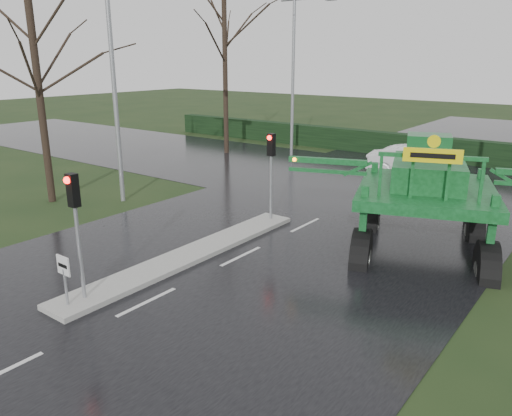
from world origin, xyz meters
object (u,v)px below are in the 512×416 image
Objects in this scene: crop_sprayer at (366,184)px; keep_left_sign at (64,273)px; white_sedan at (413,177)px; traffic_signal_mid at (271,158)px; traffic_signal_near at (75,210)px; street_light_left_near at (117,64)px; street_light_left_far at (297,62)px.

keep_left_sign is at bearing -139.17° from crop_sprayer.
crop_sprayer is 12.88m from white_sedan.
crop_sprayer is at bearing -14.16° from traffic_signal_mid.
white_sedan is at bearing 85.45° from keep_left_sign.
traffic_signal_near is 10.40m from street_light_left_near.
street_light_left_far is 18.09m from crop_sprayer.
traffic_signal_near reaches higher than white_sedan.
traffic_signal_mid is 7.83m from street_light_left_near.
keep_left_sign is at bearing -90.00° from traffic_signal_near.
traffic_signal_mid is at bearing 12.21° from street_light_left_near.
street_light_left_near is 2.03× the size of white_sedan.
crop_sprayer is 1.78× the size of white_sedan.
street_light_left_far reaches higher than crop_sprayer.
traffic_signal_near is 8.62m from crop_sprayer.
street_light_left_near is 16.41m from white_sedan.
keep_left_sign is 0.15× the size of crop_sprayer.
street_light_left_near reaches higher than traffic_signal_mid.
traffic_signal_near is at bearing 164.06° from white_sedan.
street_light_left_near is at bearing -90.00° from street_light_left_far.
street_light_left_far is (-6.89, 21.01, 3.40)m from traffic_signal_near.
white_sedan is (1.61, 19.70, -2.59)m from traffic_signal_near.
street_light_left_near is 14.00m from street_light_left_far.
street_light_left_near is (-6.89, -1.49, 3.40)m from traffic_signal_mid.
keep_left_sign is 0.27× the size of white_sedan.
traffic_signal_mid is 14.68m from street_light_left_far.
street_light_left_near is at bearing 162.23° from crop_sprayer.
crop_sprayer reaches higher than traffic_signal_near.
traffic_signal_mid is at bearing 146.22° from crop_sprayer.
traffic_signal_near is at bearing -140.79° from crop_sprayer.
white_sedan is (1.61, 20.19, -1.06)m from keep_left_sign.
street_light_left_near reaches higher than crop_sprayer.
street_light_left_far is at bearing 69.95° from white_sedan.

